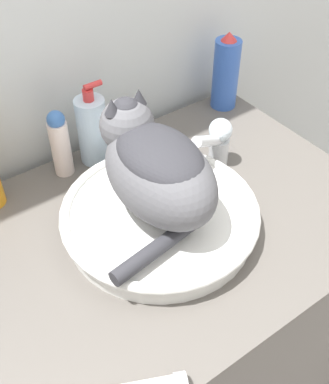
{
  "coord_description": "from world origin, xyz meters",
  "views": [
    {
      "loc": [
        -0.33,
        -0.23,
        1.53
      ],
      "look_at": [
        0.04,
        0.28,
        0.94
      ],
      "focal_mm": 45.0,
      "sensor_mm": 36.0,
      "label": 1
    }
  ],
  "objects_px": {
    "cat": "(155,166)",
    "spray_bottle_trigger": "(226,73)",
    "deodorant_stick": "(60,143)",
    "faucet": "(217,140)",
    "soap_pump_bottle": "(92,130)"
  },
  "relations": [
    {
      "from": "cat",
      "to": "soap_pump_bottle",
      "type": "height_order",
      "value": "cat"
    },
    {
      "from": "deodorant_stick",
      "to": "spray_bottle_trigger",
      "type": "relative_size",
      "value": 0.78
    },
    {
      "from": "soap_pump_bottle",
      "to": "spray_bottle_trigger",
      "type": "xyz_separation_m",
      "value": [
        0.38,
        0.0,
        0.01
      ]
    },
    {
      "from": "soap_pump_bottle",
      "to": "spray_bottle_trigger",
      "type": "distance_m",
      "value": 0.38
    },
    {
      "from": "faucet",
      "to": "spray_bottle_trigger",
      "type": "xyz_separation_m",
      "value": [
        0.18,
        0.18,
        0.02
      ]
    },
    {
      "from": "deodorant_stick",
      "to": "soap_pump_bottle",
      "type": "bearing_deg",
      "value": -0.0
    },
    {
      "from": "soap_pump_bottle",
      "to": "spray_bottle_trigger",
      "type": "height_order",
      "value": "spray_bottle_trigger"
    },
    {
      "from": "cat",
      "to": "deodorant_stick",
      "type": "relative_size",
      "value": 1.82
    },
    {
      "from": "cat",
      "to": "soap_pump_bottle",
      "type": "distance_m",
      "value": 0.26
    },
    {
      "from": "cat",
      "to": "faucet",
      "type": "height_order",
      "value": "cat"
    },
    {
      "from": "soap_pump_bottle",
      "to": "faucet",
      "type": "bearing_deg",
      "value": -40.77
    },
    {
      "from": "deodorant_stick",
      "to": "faucet",
      "type": "bearing_deg",
      "value": -32.0
    },
    {
      "from": "cat",
      "to": "soap_pump_bottle",
      "type": "relative_size",
      "value": 1.49
    },
    {
      "from": "cat",
      "to": "spray_bottle_trigger",
      "type": "xyz_separation_m",
      "value": [
        0.39,
        0.25,
        -0.05
      ]
    },
    {
      "from": "cat",
      "to": "spray_bottle_trigger",
      "type": "bearing_deg",
      "value": -57.12
    }
  ]
}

